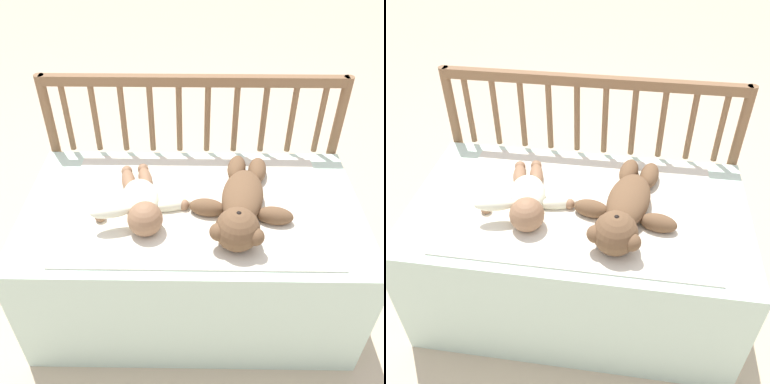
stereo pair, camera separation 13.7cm
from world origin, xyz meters
The scene contains 6 objects.
ground_plane centered at (0.00, 0.00, 0.00)m, with size 12.00×12.00×0.00m, color #C6B293.
crib_mattress centered at (0.00, 0.00, 0.24)m, with size 1.12×0.62×0.47m.
crib_rail centered at (0.00, 0.34, 0.55)m, with size 1.12×0.04×0.78m.
blanket centered at (0.01, 0.00, 0.47)m, with size 0.85×0.56×0.01m.
teddy_bear centered at (0.16, -0.05, 0.52)m, with size 0.34×0.48×0.13m.
baby centered at (-0.16, -0.03, 0.51)m, with size 0.31×0.37×0.11m.
Camera 2 is at (0.15, -1.05, 1.40)m, focal length 40.00 mm.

